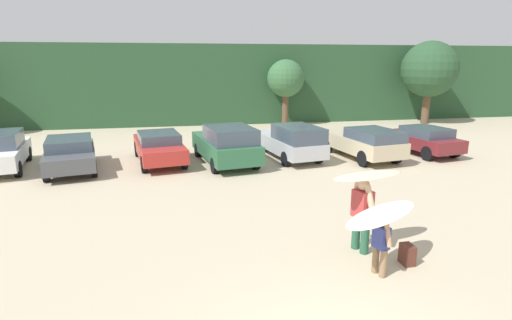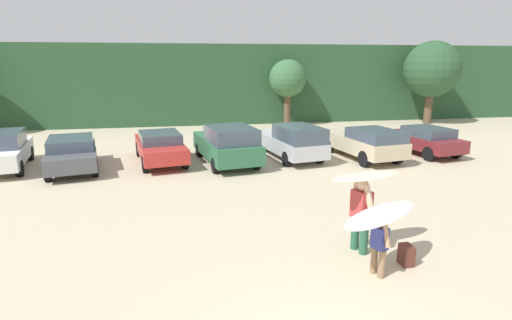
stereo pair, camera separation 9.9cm
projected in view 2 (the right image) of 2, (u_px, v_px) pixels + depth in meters
hillside_ridge at (205, 81)px, 33.05m from camera, size 108.00×12.00×5.48m
tree_right at (288, 79)px, 27.39m from camera, size 2.54×2.54×4.48m
tree_center_left at (432, 70)px, 27.95m from camera, size 3.86×3.86×5.73m
parked_car_white at (2, 150)px, 16.34m from camera, size 2.51×4.56×1.57m
parked_car_dark_gray at (72, 153)px, 16.28m from camera, size 2.63×4.42×1.34m
parked_car_red at (160, 146)px, 17.57m from camera, size 2.54×4.83×1.35m
parked_car_forest_green at (227, 144)px, 17.27m from camera, size 2.67×4.93×1.70m
parked_car_silver at (292, 141)px, 18.22m from camera, size 2.49×4.96×1.60m
parked_car_champagne at (365, 142)px, 18.18m from camera, size 2.52×4.76×1.46m
parked_car_maroon at (424, 139)px, 19.16m from camera, size 2.37×4.21×1.32m
person_adult at (361, 211)px, 9.19m from camera, size 0.43×0.80×1.75m
person_child at (379, 243)px, 8.20m from camera, size 0.31×0.54×1.26m
surfboard_cream at (367, 176)px, 8.95m from camera, size 1.91×0.93×0.13m
surfboard_white at (381, 215)px, 8.21m from camera, size 2.35×1.76×0.14m
backpack_dropped at (406, 255)px, 8.75m from camera, size 0.24×0.34×0.45m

